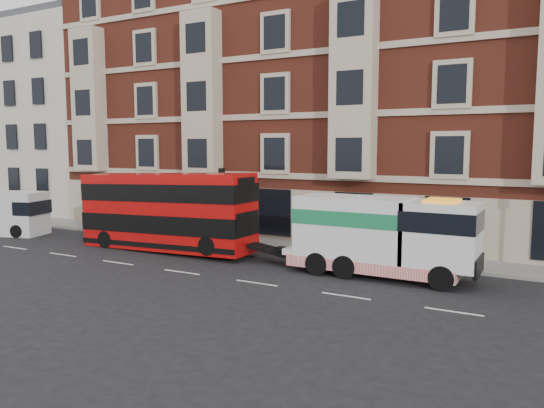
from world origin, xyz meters
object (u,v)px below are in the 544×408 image
Objects in this scene: double_decker_bus at (166,210)px; box_van at (4,213)px; tow_truck at (379,235)px; pedestrian at (165,224)px.

double_decker_bus is 12.96m from box_van.
tow_truck is at bearing -0.00° from double_decker_bus.
pedestrian is at bearing 132.00° from double_decker_bus.
pedestrian is (10.60, 3.44, -0.37)m from box_van.
box_van is at bearing -165.45° from pedestrian.
box_van is at bearing -177.96° from tow_truck.
double_decker_bus is 6.13× the size of pedestrian.
double_decker_bus is 12.06m from tow_truck.
box_van is (-12.90, -0.89, -0.88)m from double_decker_bus.
double_decker_bus is at bearing -11.90° from box_van.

